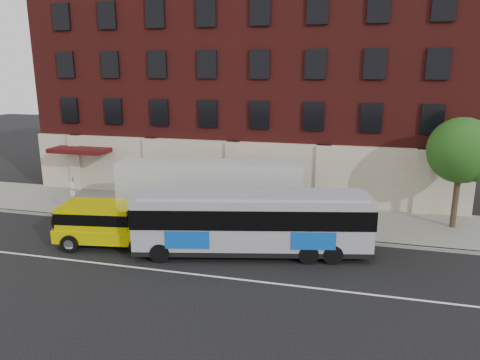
% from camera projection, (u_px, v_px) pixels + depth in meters
% --- Properties ---
extents(ground, '(120.00, 120.00, 0.00)m').
position_uv_depth(ground, '(164.00, 276.00, 19.61)').
color(ground, black).
rests_on(ground, ground).
extents(sidewalk, '(60.00, 6.00, 0.15)m').
position_uv_depth(sidewalk, '(222.00, 212.00, 28.06)').
color(sidewalk, gray).
rests_on(sidewalk, ground).
extents(kerb, '(60.00, 0.25, 0.15)m').
position_uv_depth(kerb, '(207.00, 229.00, 25.24)').
color(kerb, gray).
rests_on(kerb, ground).
extents(lane_line, '(60.00, 0.12, 0.01)m').
position_uv_depth(lane_line, '(168.00, 271.00, 20.08)').
color(lane_line, white).
rests_on(lane_line, ground).
extents(building, '(30.00, 12.10, 15.00)m').
position_uv_depth(building, '(250.00, 86.00, 33.69)').
color(building, '#561714').
rests_on(building, sidewalk).
extents(sign_pole, '(0.30, 0.20, 2.50)m').
position_uv_depth(sign_pole, '(74.00, 194.00, 27.05)').
color(sign_pole, slate).
rests_on(sign_pole, ground).
extents(street_tree, '(3.60, 3.60, 6.20)m').
position_uv_depth(street_tree, '(462.00, 153.00, 24.26)').
color(street_tree, '#312118').
rests_on(street_tree, sidewalk).
extents(city_bus, '(11.61, 4.88, 3.11)m').
position_uv_depth(city_bus, '(252.00, 221.00, 21.56)').
color(city_bus, '#A3A3AE').
rests_on(city_bus, ground).
extents(yellow_suv, '(5.88, 3.12, 2.19)m').
position_uv_depth(yellow_suv, '(106.00, 222.00, 22.80)').
color(yellow_suv, '#D7CD00').
rests_on(yellow_suv, ground).
extents(shipping_container, '(10.95, 4.02, 3.58)m').
position_uv_depth(shipping_container, '(210.00, 192.00, 26.40)').
color(shipping_container, black).
rests_on(shipping_container, ground).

